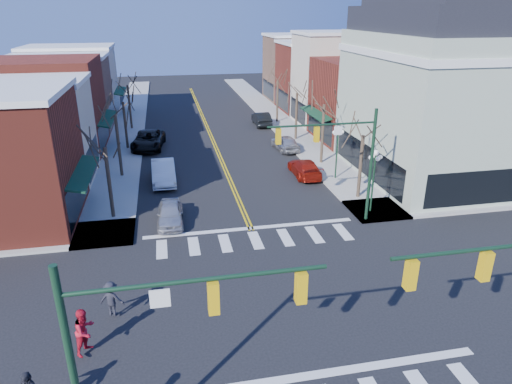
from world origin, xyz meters
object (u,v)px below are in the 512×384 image
car_left_mid (163,172)px  pedestrian_dark_b (112,299)px  victorian_corner (446,92)px  car_right_near (305,168)px  lamppost_corner (374,171)px  car_left_far (148,140)px  lamppost_midblock (337,143)px  pedestrian_red_b (85,331)px  car_left_near (170,214)px  car_right_far (262,119)px  car_right_mid (285,143)px

car_left_mid → pedestrian_dark_b: bearing=-99.3°
victorian_corner → car_right_near: size_ratio=3.05×
lamppost_corner → pedestrian_dark_b: (-15.71, -8.10, -2.00)m
car_left_far → car_right_near: size_ratio=1.26×
lamppost_midblock → car_left_mid: bearing=171.0°
victorian_corner → pedestrian_dark_b: (-24.01, -14.10, -5.70)m
car_right_near → pedestrian_dark_b: bearing=50.2°
pedestrian_red_b → victorian_corner: bearing=-23.9°
lamppost_midblock → car_left_mid: 13.64m
car_left_near → car_left_far: 17.47m
car_left_far → pedestrian_dark_b: bearing=-85.0°
lamppost_corner → pedestrian_red_b: 19.52m
car_right_far → lamppost_corner: bearing=95.0°
lamppost_midblock → car_right_near: bearing=148.3°
lamppost_corner → lamppost_midblock: 6.50m
car_right_mid → car_left_far: bearing=-20.2°
car_right_near → lamppost_midblock: bearing=149.0°
car_left_near → pedestrian_dark_b: size_ratio=2.42×
car_left_near → car_right_mid: size_ratio=0.91×
car_left_near → car_right_far: bearing=67.6°
lamppost_midblock → car_left_near: size_ratio=1.11×
pedestrian_red_b → pedestrian_dark_b: bearing=13.2°
car_right_far → pedestrian_dark_b: pedestrian_dark_b is taller
lamppost_corner → car_left_mid: lamppost_corner is taller
lamppost_corner → car_right_mid: 15.43m
car_right_mid → car_right_far: 10.29m
car_left_near → car_left_mid: car_left_mid is taller
car_left_near → pedestrian_dark_b: pedestrian_dark_b is taller
victorian_corner → lamppost_midblock: size_ratio=3.29×
lamppost_corner → pedestrian_red_b: (-16.49, -10.29, -1.85)m
car_right_near → pedestrian_dark_b: (-13.58, -15.91, 0.28)m
car_left_near → car_right_mid: car_right_mid is taller
lamppost_midblock → car_right_near: 3.39m
car_right_near → victorian_corner: bearing=170.8°
car_left_near → lamppost_corner: bearing=-2.4°
car_left_mid → car_right_near: bearing=-5.2°
victorian_corner → pedestrian_red_b: victorian_corner is taller
lamppost_midblock → car_left_near: (-13.00, -5.49, -2.29)m
victorian_corner → car_right_mid: 14.87m
car_left_near → pedestrian_red_b: (-3.49, -11.30, 0.44)m
victorian_corner → car_right_mid: (-10.10, 9.17, -5.93)m
car_left_near → pedestrian_dark_b: 9.51m
victorian_corner → car_left_mid: 22.53m
victorian_corner → car_left_far: size_ratio=2.41×
lamppost_corner → car_left_mid: bearing=147.1°
victorian_corner → car_right_far: victorian_corner is taller
car_left_mid → car_right_mid: 13.24m
car_left_mid → pedestrian_dark_b: pedestrian_dark_b is taller
car_left_far → car_right_near: 16.36m
pedestrian_dark_b → car_right_near: bearing=-114.2°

